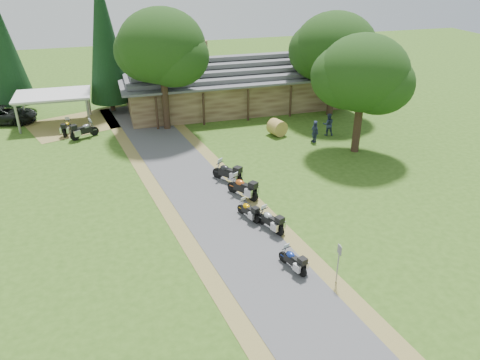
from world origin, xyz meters
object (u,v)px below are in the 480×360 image
object	(u,v)px
lodge	(234,81)
motorcycle_carport_a	(67,127)
carport	(55,109)
motorcycle_row_a	(293,259)
motorcycle_carport_b	(84,129)
hay_bale	(277,127)
motorcycle_row_d	(243,186)
motorcycle_row_b	(270,219)
car_dark_suv	(3,111)
motorcycle_row_e	(227,172)
motorcycle_row_c	(248,210)

from	to	relation	value
lodge	motorcycle_carport_a	bearing A→B (deg)	-167.09
carport	motorcycle_row_a	world-z (taller)	carport
motorcycle_carport_b	hay_bale	bearing A→B (deg)	-39.85
motorcycle_row_a	motorcycle_row_d	distance (m)	7.63
carport	hay_bale	distance (m)	19.26
motorcycle_row_b	car_dark_suv	bearing A→B (deg)	13.31
motorcycle_row_d	motorcycle_carport_b	distance (m)	16.18
motorcycle_row_d	motorcycle_carport_b	xyz separation A→B (m)	(-9.33, 13.22, 0.01)
motorcycle_row_e	motorcycle_carport_a	bearing A→B (deg)	3.84
motorcycle_row_c	motorcycle_row_d	world-z (taller)	motorcycle_row_d
motorcycle_carport_b	hay_bale	xyz separation A→B (m)	(15.12, -3.81, -0.07)
car_dark_suv	motorcycle_row_d	bearing A→B (deg)	-128.05
motorcycle_row_e	hay_bale	distance (m)	9.40
motorcycle_carport_b	motorcycle_row_e	bearing A→B (deg)	-76.28
motorcycle_carport_a	motorcycle_row_b	bearing A→B (deg)	-137.04
motorcycle_row_b	motorcycle_carport_a	xyz separation A→B (m)	(-11.05, 18.54, -0.00)
motorcycle_row_c	car_dark_suv	bearing A→B (deg)	15.16
motorcycle_row_d	carport	bearing A→B (deg)	1.65
motorcycle_carport_b	hay_bale	size ratio (longest dim) A/B	1.63
car_dark_suv	motorcycle_carport_b	xyz separation A→B (m)	(6.70, -5.74, -0.40)
carport	motorcycle_row_a	size ratio (longest dim) A/B	3.67
motorcycle_row_c	carport	bearing A→B (deg)	8.45
carport	hay_bale	world-z (taller)	carport
motorcycle_row_a	motorcycle_row_c	world-z (taller)	motorcycle_row_a
car_dark_suv	motorcycle_row_a	size ratio (longest dim) A/B	3.48
lodge	hay_bale	size ratio (longest dim) A/B	16.40
car_dark_suv	motorcycle_row_e	distance (m)	22.90
motorcycle_row_a	motorcycle_row_b	world-z (taller)	motorcycle_row_b
motorcycle_row_a	hay_bale	world-z (taller)	hay_bale
lodge	motorcycle_row_a	distance (m)	26.11
motorcycle_carport_b	carport	bearing A→B (deg)	92.89
lodge	motorcycle_row_e	xyz separation A→B (m)	(-4.95, -15.75, -1.72)
car_dark_suv	motorcycle_row_a	world-z (taller)	car_dark_suv
car_dark_suv	motorcycle_carport_a	size ratio (longest dim) A/B	3.15
motorcycle_row_a	motorcycle_row_e	size ratio (longest dim) A/B	0.79
motorcycle_row_a	motorcycle_row_d	xyz separation A→B (m)	(-0.18, 7.62, 0.14)
motorcycle_row_a	car_dark_suv	bearing A→B (deg)	12.80
car_dark_suv	carport	bearing A→B (deg)	-96.65
car_dark_suv	motorcycle_carport_a	xyz separation A→B (m)	(5.32, -4.43, -0.49)
motorcycle_row_a	motorcycle_row_e	bearing A→B (deg)	-15.55
motorcycle_row_c	motorcycle_row_e	bearing A→B (deg)	-21.88
lodge	motorcycle_carport_b	xyz separation A→B (m)	(-13.94, -4.82, -1.72)
motorcycle_row_b	motorcycle_carport_b	distance (m)	19.76
motorcycle_row_a	motorcycle_carport_b	xyz separation A→B (m)	(-9.51, 20.84, 0.15)
motorcycle_carport_a	motorcycle_row_a	bearing A→B (deg)	-141.66
motorcycle_carport_a	carport	bearing A→B (deg)	29.88
motorcycle_row_c	motorcycle_carport_b	size ratio (longest dim) A/B	0.78
lodge	car_dark_suv	bearing A→B (deg)	177.45
motorcycle_row_e	carport	bearing A→B (deg)	0.21
motorcycle_carport_b	motorcycle_carport_a	bearing A→B (deg)	110.91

